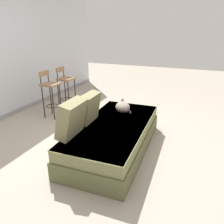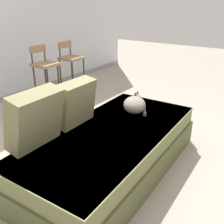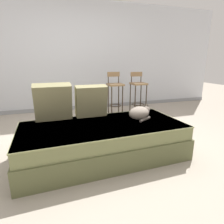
# 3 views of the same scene
# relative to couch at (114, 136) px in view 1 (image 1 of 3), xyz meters

# --- Properties ---
(ground_plane) EXTENTS (16.00, 16.00, 0.00)m
(ground_plane) POSITION_rel_couch_xyz_m (0.00, 0.40, -0.22)
(ground_plane) COLOR #A89E8E
(ground_plane) RESTS_ON ground
(couch) EXTENTS (2.06, 1.03, 0.44)m
(couch) POSITION_rel_couch_xyz_m (0.00, 0.00, 0.00)
(couch) COLOR brown
(couch) RESTS_ON ground
(throw_pillow_corner) EXTENTS (0.48, 0.28, 0.49)m
(throw_pillow_corner) POSITION_rel_couch_xyz_m (-0.57, 0.36, 0.46)
(throw_pillow_corner) COLOR #847F56
(throw_pillow_corner) RESTS_ON couch
(throw_pillow_middle) EXTENTS (0.43, 0.23, 0.45)m
(throw_pillow_middle) POSITION_rel_couch_xyz_m (-0.06, 0.38, 0.44)
(throw_pillow_middle) COLOR #847F56
(throw_pillow_middle) RESTS_ON couch
(cat) EXTENTS (0.40, 0.37, 0.20)m
(cat) POSITION_rel_couch_xyz_m (0.53, 0.06, 0.30)
(cat) COLOR gray
(cat) RESTS_ON couch
(bar_stool_near_window) EXTENTS (0.32, 0.32, 0.97)m
(bar_stool_near_window) POSITION_rel_couch_xyz_m (0.75, 1.73, 0.36)
(bar_stool_near_window) COLOR #2D2319
(bar_stool_near_window) RESTS_ON ground
(bar_stool_by_doorway) EXTENTS (0.32, 0.32, 0.96)m
(bar_stool_by_doorway) POSITION_rel_couch_xyz_m (1.31, 1.73, 0.35)
(bar_stool_by_doorway) COLOR #2D2319
(bar_stool_by_doorway) RESTS_ON ground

